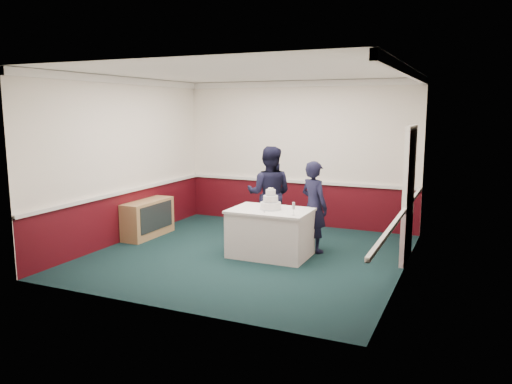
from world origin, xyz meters
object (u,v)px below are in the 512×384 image
at_px(wedding_cake, 271,203).
at_px(cake_knife, 264,211).
at_px(sideboard, 148,218).
at_px(champagne_flute, 294,207).
at_px(cake_table, 270,232).
at_px(person_woman, 314,207).
at_px(person_man, 269,194).

bearing_deg(wedding_cake, cake_knife, -98.53).
bearing_deg(sideboard, champagne_flute, -9.43).
xyz_separation_m(cake_table, wedding_cake, (-0.00, 0.00, 0.50)).
distance_m(wedding_cake, champagne_flute, 0.57).
bearing_deg(person_woman, sideboard, 35.12).
bearing_deg(sideboard, person_man, 16.70).
height_order(cake_knife, person_woman, person_woman).
height_order(sideboard, person_man, person_man).
height_order(cake_knife, champagne_flute, champagne_flute).
relative_size(wedding_cake, cake_knife, 1.65).
bearing_deg(cake_table, person_man, 113.69).
relative_size(sideboard, cake_table, 0.91).
distance_m(cake_table, person_man, 1.11).
xyz_separation_m(cake_table, cake_knife, (-0.03, -0.20, 0.39)).
relative_size(cake_table, person_man, 0.75).
distance_m(cake_knife, person_woman, 0.96).
distance_m(cake_knife, champagne_flute, 0.55).
height_order(cake_table, person_man, person_man).
height_order(sideboard, cake_table, cake_table).
relative_size(champagne_flute, person_man, 0.12).
height_order(sideboard, champagne_flute, champagne_flute).
bearing_deg(cake_table, champagne_flute, -29.25).
distance_m(wedding_cake, person_woman, 0.80).
xyz_separation_m(wedding_cake, cake_knife, (-0.03, -0.20, -0.11)).
distance_m(cake_knife, person_man, 1.18).
relative_size(cake_table, cake_knife, 6.00).
xyz_separation_m(champagne_flute, person_man, (-0.90, 1.19, -0.05)).
relative_size(sideboard, person_woman, 0.77).
relative_size(sideboard, person_man, 0.68).
height_order(sideboard, cake_knife, cake_knife).
distance_m(sideboard, person_man, 2.40).
relative_size(cake_table, wedding_cake, 3.63).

